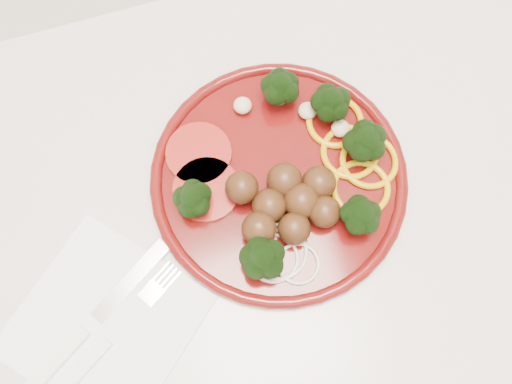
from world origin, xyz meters
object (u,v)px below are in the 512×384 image
object	(u,v)px
plate	(285,179)
napkin	(105,324)
knife	(82,334)
fork	(97,353)

from	to	relation	value
plate	napkin	xyz separation A→B (m)	(-0.23, -0.09, -0.02)
knife	plate	bearing A→B (deg)	-11.62
plate	knife	bearing A→B (deg)	-159.30
plate	napkin	size ratio (longest dim) A/B	1.68
knife	fork	distance (m)	0.03
plate	knife	distance (m)	0.27
plate	knife	xyz separation A→B (m)	(-0.25, -0.10, -0.01)
fork	plate	bearing A→B (deg)	-6.10
plate	knife	world-z (taller)	plate
plate	fork	xyz separation A→B (m)	(-0.24, -0.12, -0.01)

